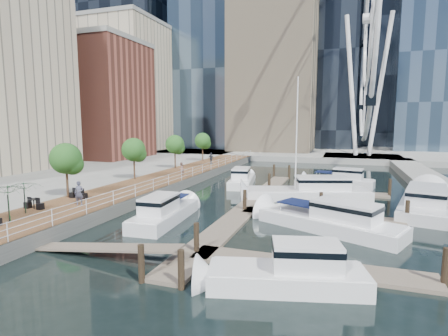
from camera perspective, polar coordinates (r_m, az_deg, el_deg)
The scene contains 17 objects.
ground at distance 23.01m, azimuth -9.48°, elevation -11.11°, with size 520.00×520.00×0.00m, color black.
boardwalk at distance 39.89m, azimuth -10.69°, elevation -2.47°, with size 6.00×60.00×1.00m, color brown.
seawall at distance 38.51m, azimuth -6.79°, elevation -2.75°, with size 0.25×60.00×1.00m, color #595954.
land_far at distance 121.79m, azimuth 13.93°, elevation 4.04°, with size 200.00×114.00×1.00m, color gray.
breakwater at distance 40.86m, azimuth 32.09°, elevation -3.26°, with size 4.00×60.00×1.00m, color gray.
pier at distance 71.56m, azimuth 21.60°, elevation 1.49°, with size 14.00×12.00×1.00m, color gray.
railing at distance 38.39m, azimuth -6.95°, elevation -1.23°, with size 0.10×60.00×1.05m, color white, non-canonical shape.
floating_docks at distance 30.01m, azimuth 13.64°, elevation -5.84°, with size 16.00×34.00×2.60m.
midrise_condos at distance 63.95m, azimuth -25.41°, elevation 12.25°, with size 19.00×67.00×28.00m.
ferris_wheel at distance 73.63m, azimuth 22.61°, elevation 21.56°, with size 5.80×45.60×47.80m.
street_trees at distance 39.82m, azimuth -14.54°, elevation 2.90°, with size 2.60×42.60×4.60m.
cafe_tables at distance 27.65m, azimuth -31.11°, elevation -5.99°, with size 2.50×13.70×0.74m.
yacht_foreground at distance 25.18m, azimuth 16.65°, elevation -9.69°, with size 2.87×10.70×2.15m, color white, non-canonical shape.
pedestrian_near at distance 28.87m, azimuth -22.59°, elevation -3.82°, with size 0.68×0.45×1.86m, color #47495E.
pedestrian_mid at distance 42.28m, azimuth -7.01°, elevation -0.10°, with size 0.75×0.58×1.54m, color gray.
pedestrian_far at distance 52.95m, azimuth -2.10°, elevation 1.59°, with size 1.03×0.43×1.76m, color #2E313A.
moored_yachts at distance 33.67m, azimuth 14.24°, elevation -5.28°, with size 23.91×30.84×11.50m.
Camera 1 is at (10.47, -19.15, 7.29)m, focal length 28.00 mm.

